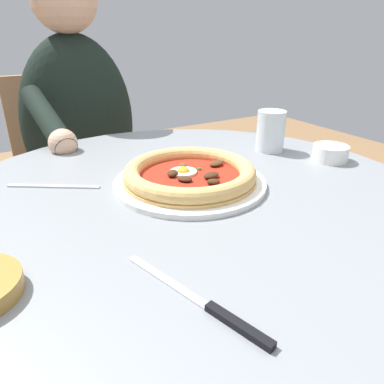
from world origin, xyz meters
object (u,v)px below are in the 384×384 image
object	(u,v)px
pizza_on_plate	(190,176)
fork_utensil	(54,186)
cafe_chair_diner	(76,170)
water_glass	(270,134)
ramekin_capers	(330,152)
dining_table	(188,266)
diner_person	(87,179)
steak_knife	(213,309)

from	to	relation	value
pizza_on_plate	fork_utensil	distance (m)	0.26
pizza_on_plate	cafe_chair_diner	distance (m)	0.84
water_glass	ramekin_capers	world-z (taller)	water_glass
dining_table	diner_person	world-z (taller)	diner_person
steak_knife	fork_utensil	bearing A→B (deg)	100.00
dining_table	ramekin_capers	distance (m)	0.41
dining_table	steak_knife	world-z (taller)	steak_knife
pizza_on_plate	steak_knife	bearing A→B (deg)	-116.20
steak_knife	fork_utensil	distance (m)	0.44
diner_person	dining_table	bearing A→B (deg)	-88.43
steak_knife	diner_person	distance (m)	0.99
steak_knife	fork_utensil	xyz separation A→B (m)	(-0.08, 0.43, -0.00)
pizza_on_plate	water_glass	distance (m)	0.29
water_glass	steak_knife	bearing A→B (deg)	-137.30
dining_table	diner_person	distance (m)	0.69
water_glass	steak_knife	world-z (taller)	water_glass
steak_knife	diner_person	size ratio (longest dim) A/B	0.18
pizza_on_plate	ramekin_capers	distance (m)	0.35
diner_person	water_glass	bearing A→B (deg)	-60.33
water_glass	ramekin_capers	size ratio (longest dim) A/B	1.23
pizza_on_plate	ramekin_capers	xyz separation A→B (m)	(0.35, -0.04, 0.00)
water_glass	cafe_chair_diner	xyz separation A→B (m)	(-0.32, 0.71, -0.27)
diner_person	pizza_on_plate	bearing A→B (deg)	-86.35
pizza_on_plate	water_glass	world-z (taller)	water_glass
dining_table	cafe_chair_diner	size ratio (longest dim) A/B	1.08
pizza_on_plate	diner_person	xyz separation A→B (m)	(-0.04, 0.65, -0.23)
fork_utensil	diner_person	size ratio (longest dim) A/B	0.13
dining_table	ramekin_capers	bearing A→B (deg)	-1.14
water_glass	steak_knife	xyz separation A→B (m)	(-0.43, -0.40, -0.04)
dining_table	steak_knife	xyz separation A→B (m)	(-0.13, -0.28, 0.16)
ramekin_capers	fork_utensil	world-z (taller)	ramekin_capers
dining_table	pizza_on_plate	xyz separation A→B (m)	(0.02, 0.03, 0.18)
pizza_on_plate	water_glass	bearing A→B (deg)	17.57
fork_utensil	cafe_chair_diner	size ratio (longest dim) A/B	0.18
steak_knife	diner_person	world-z (taller)	diner_person
pizza_on_plate	dining_table	bearing A→B (deg)	-125.20
steak_knife	cafe_chair_diner	bearing A→B (deg)	84.41
water_glass	cafe_chair_diner	world-z (taller)	cafe_chair_diner
ramekin_capers	fork_utensil	bearing A→B (deg)	164.20
pizza_on_plate	steak_knife	world-z (taller)	pizza_on_plate
pizza_on_plate	ramekin_capers	bearing A→B (deg)	-6.53
fork_utensil	cafe_chair_diner	bearing A→B (deg)	74.73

